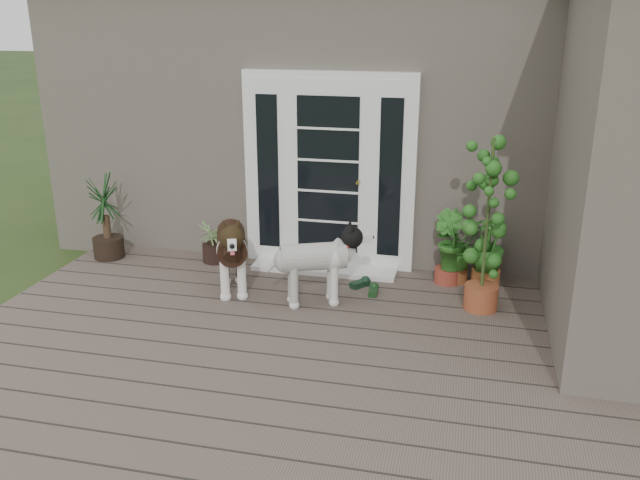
# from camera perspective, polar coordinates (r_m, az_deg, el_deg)

# --- Properties ---
(deck) EXTENTS (6.20, 4.60, 0.12)m
(deck) POSITION_cam_1_polar(r_m,az_deg,el_deg) (5.75, -2.12, -10.42)
(deck) COLOR #6B5B4C
(deck) RESTS_ON ground
(house_main) EXTENTS (7.40, 4.00, 3.10)m
(house_main) POSITION_cam_1_polar(r_m,az_deg,el_deg) (9.27, 4.76, 10.65)
(house_main) COLOR #665E54
(house_main) RESTS_ON ground
(door_unit) EXTENTS (1.90, 0.14, 2.15)m
(door_unit) POSITION_cam_1_polar(r_m,az_deg,el_deg) (7.39, 0.75, 5.78)
(door_unit) COLOR white
(door_unit) RESTS_ON deck
(door_step) EXTENTS (1.60, 0.40, 0.05)m
(door_step) POSITION_cam_1_polar(r_m,az_deg,el_deg) (7.52, 0.38, -2.38)
(door_step) COLOR white
(door_step) RESTS_ON deck
(brindle_dog) EXTENTS (0.71, 1.02, 0.78)m
(brindle_dog) POSITION_cam_1_polar(r_m,az_deg,el_deg) (6.89, -7.44, -1.34)
(brindle_dog) COLOR #321C12
(brindle_dog) RESTS_ON deck
(white_dog) EXTENTS (0.93, 0.68, 0.72)m
(white_dog) POSITION_cam_1_polar(r_m,az_deg,el_deg) (6.56, -0.56, -2.52)
(white_dog) COLOR white
(white_dog) RESTS_ON deck
(spider_plant) EXTENTS (0.62, 0.62, 0.55)m
(spider_plant) POSITION_cam_1_polar(r_m,az_deg,el_deg) (7.80, -8.84, 0.15)
(spider_plant) COLOR #94AA68
(spider_plant) RESTS_ON deck
(yucca) EXTENTS (0.83, 0.83, 0.96)m
(yucca) POSITION_cam_1_polar(r_m,az_deg,el_deg) (8.14, -17.67, 1.79)
(yucca) COLOR black
(yucca) RESTS_ON deck
(herb_a) EXTENTS (0.67, 0.67, 0.62)m
(herb_a) POSITION_cam_1_polar(r_m,az_deg,el_deg) (7.26, 11.53, -1.18)
(herb_a) COLOR #1C4E16
(herb_a) RESTS_ON deck
(herb_b) EXTENTS (0.54, 0.54, 0.57)m
(herb_b) POSITION_cam_1_polar(r_m,az_deg,el_deg) (7.22, 10.80, -1.42)
(herb_b) COLOR #235F1B
(herb_b) RESTS_ON deck
(herb_c) EXTENTS (0.43, 0.43, 0.63)m
(herb_c) POSITION_cam_1_polar(r_m,az_deg,el_deg) (7.26, 13.96, -1.33)
(herb_c) COLOR #1A5B1B
(herb_c) RESTS_ON deck
(sapling) EXTENTS (0.61, 0.61, 1.73)m
(sapling) POSITION_cam_1_polar(r_m,az_deg,el_deg) (6.46, 13.94, 1.34)
(sapling) COLOR #20641C
(sapling) RESTS_ON deck
(clog_left) EXTENTS (0.14, 0.26, 0.08)m
(clog_left) POSITION_cam_1_polar(r_m,az_deg,el_deg) (6.92, 4.53, -4.25)
(clog_left) COLOR #153416
(clog_left) RESTS_ON deck
(clog_right) EXTENTS (0.26, 0.28, 0.08)m
(clog_right) POSITION_cam_1_polar(r_m,az_deg,el_deg) (7.09, 3.40, -3.66)
(clog_right) COLOR black
(clog_right) RESTS_ON deck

